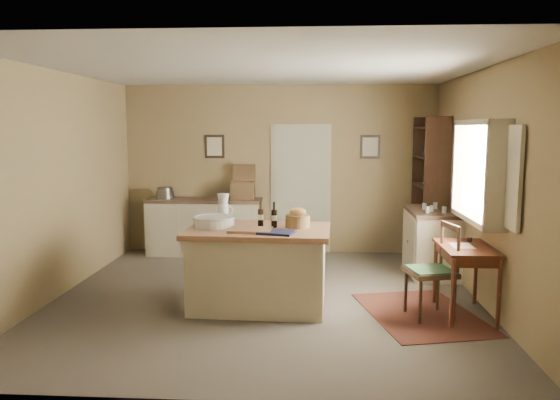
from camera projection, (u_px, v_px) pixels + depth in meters
The scene contains 16 objects.
ground at pixel (266, 298), 6.53m from camera, with size 5.00×5.00×0.00m, color brown.
wall_back at pixel (279, 169), 8.83m from camera, with size 5.00×0.10×2.70m, color olive.
wall_front at pixel (234, 223), 3.88m from camera, with size 5.00×0.10×2.70m, color olive.
wall_left at pixel (57, 184), 6.51m from camera, with size 0.10×5.00×2.70m, color olive.
wall_right at pixel (484, 187), 6.20m from camera, with size 0.10×5.00×2.70m, color olive.
ceiling at pixel (265, 67), 6.18m from camera, with size 5.00×5.00×0.00m, color silver.
door at pixel (301, 188), 8.82m from camera, with size 0.97×0.06×2.11m, color #B6B89B.
framed_prints at pixel (292, 147), 8.75m from camera, with size 2.82×0.02×0.38m.
window at pixel (484, 171), 5.98m from camera, with size 0.25×1.99×1.12m.
work_island at pixel (258, 265), 6.15m from camera, with size 1.62×1.09×1.20m.
sideboard at pixel (205, 225), 8.72m from camera, with size 1.83×0.52×1.18m.
rug at pixel (421, 314), 5.96m from camera, with size 1.10×1.60×0.01m, color #4C2519.
writing_desk at pixel (466, 255), 5.84m from camera, with size 0.54×0.88×0.82m.
desk_chair at pixel (430, 272), 5.80m from camera, with size 0.47×0.47×1.00m, color black, non-canonical shape.
right_cabinet at pixel (431, 241), 7.58m from camera, with size 0.63×1.14×0.99m.
shelving_unit at pixel (433, 190), 8.22m from camera, with size 0.37×0.98×2.19m.
Camera 1 is at (0.57, -6.30, 2.02)m, focal length 35.00 mm.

